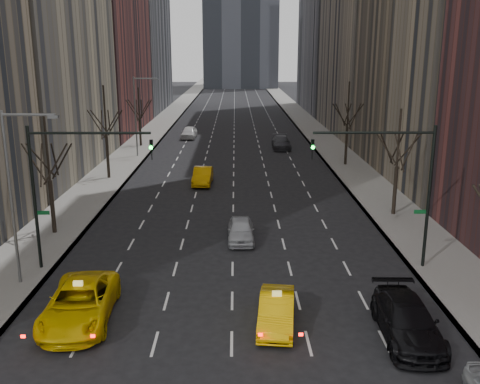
{
  "coord_description": "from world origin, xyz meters",
  "views": [
    {
      "loc": [
        0.17,
        -16.15,
        11.97
      ],
      "look_at": [
        0.46,
        15.79,
        3.5
      ],
      "focal_mm": 40.0,
      "sensor_mm": 36.0,
      "label": 1
    }
  ],
  "objects_px": {
    "silver_sedan_ahead": "(241,230)",
    "parked_suv_black": "(407,320)",
    "taxi_sedan": "(277,311)",
    "taxi_suv": "(80,303)"
  },
  "relations": [
    {
      "from": "taxi_suv",
      "to": "parked_suv_black",
      "type": "xyz_separation_m",
      "value": [
        14.41,
        -1.65,
        -0.05
      ]
    },
    {
      "from": "silver_sedan_ahead",
      "to": "parked_suv_black",
      "type": "height_order",
      "value": "parked_suv_black"
    },
    {
      "from": "taxi_suv",
      "to": "parked_suv_black",
      "type": "relative_size",
      "value": 1.1
    },
    {
      "from": "silver_sedan_ahead",
      "to": "taxi_suv",
      "type": "bearing_deg",
      "value": -125.43
    },
    {
      "from": "taxi_suv",
      "to": "silver_sedan_ahead",
      "type": "relative_size",
      "value": 1.47
    },
    {
      "from": "parked_suv_black",
      "to": "taxi_sedan",
      "type": "bearing_deg",
      "value": 170.41
    },
    {
      "from": "taxi_sedan",
      "to": "taxi_suv",
      "type": "bearing_deg",
      "value": -176.98
    },
    {
      "from": "silver_sedan_ahead",
      "to": "taxi_sedan",
      "type": "bearing_deg",
      "value": -82.84
    },
    {
      "from": "taxi_suv",
      "to": "silver_sedan_ahead",
      "type": "distance_m",
      "value": 12.95
    },
    {
      "from": "silver_sedan_ahead",
      "to": "parked_suv_black",
      "type": "relative_size",
      "value": 0.75
    }
  ]
}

